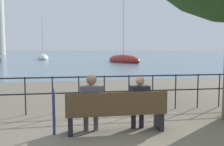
# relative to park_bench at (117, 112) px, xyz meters

# --- Properties ---
(ground_plane) EXTENTS (1000.00, 1000.00, 0.00)m
(ground_plane) POSITION_rel_park_bench_xyz_m (0.00, 0.07, -0.45)
(ground_plane) COLOR #706656
(harbor_water) EXTENTS (600.00, 300.00, 0.01)m
(harbor_water) POSITION_rel_park_bench_xyz_m (0.00, 159.10, -0.44)
(harbor_water) COLOR slate
(harbor_water) RESTS_ON ground_plane
(park_bench) EXTENTS (2.17, 0.45, 0.90)m
(park_bench) POSITION_rel_park_bench_xyz_m (0.00, 0.00, 0.00)
(park_bench) COLOR brown
(park_bench) RESTS_ON ground_plane
(seated_person_left) EXTENTS (0.49, 0.35, 1.26)m
(seated_person_left) POSITION_rel_park_bench_xyz_m (-0.53, 0.08, 0.25)
(seated_person_left) COLOR #4C4C51
(seated_person_left) RESTS_ON ground_plane
(seated_person_right) EXTENTS (0.41, 0.35, 1.20)m
(seated_person_right) POSITION_rel_park_bench_xyz_m (0.53, 0.08, 0.22)
(seated_person_right) COLOR black
(seated_person_right) RESTS_ON ground_plane
(promenade_railing) EXTENTS (14.54, 0.04, 1.05)m
(promenade_railing) POSITION_rel_park_bench_xyz_m (0.00, 1.85, 0.25)
(promenade_railing) COLOR black
(promenade_railing) RESTS_ON ground_plane
(closed_umbrella) EXTENTS (0.09, 0.09, 1.00)m
(closed_umbrella) POSITION_rel_park_bench_xyz_m (-1.32, 0.09, 0.11)
(closed_umbrella) COLOR navy
(closed_umbrella) RESTS_ON ground_plane
(sailboat_0) EXTENTS (4.65, 7.95, 12.05)m
(sailboat_0) POSITION_rel_park_bench_xyz_m (6.83, 30.08, -0.08)
(sailboat_0) COLOR maroon
(sailboat_0) RESTS_ON ground_plane
(sailboat_1) EXTENTS (2.72, 5.56, 8.66)m
(sailboat_1) POSITION_rel_park_bench_xyz_m (-5.64, 42.53, -0.11)
(sailboat_1) COLOR white
(sailboat_1) RESTS_ON ground_plane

